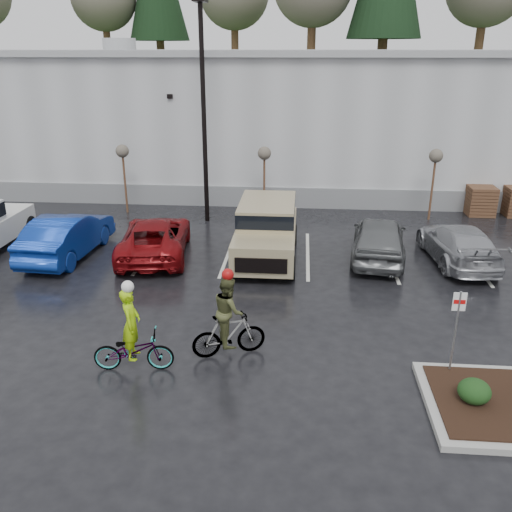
# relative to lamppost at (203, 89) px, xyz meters

# --- Properties ---
(ground) EXTENTS (120.00, 120.00, 0.00)m
(ground) POSITION_rel_lamppost_xyz_m (4.00, -12.00, -5.69)
(ground) COLOR black
(ground) RESTS_ON ground
(warehouse) EXTENTS (60.50, 15.50, 7.20)m
(warehouse) POSITION_rel_lamppost_xyz_m (4.00, 9.99, -2.04)
(warehouse) COLOR #A8AAAC
(warehouse) RESTS_ON ground
(wooded_ridge) EXTENTS (80.00, 25.00, 6.00)m
(wooded_ridge) POSITION_rel_lamppost_xyz_m (4.00, 33.00, -2.69)
(wooded_ridge) COLOR #26421B
(wooded_ridge) RESTS_ON ground
(lamppost) EXTENTS (0.50, 1.00, 9.22)m
(lamppost) POSITION_rel_lamppost_xyz_m (0.00, 0.00, 0.00)
(lamppost) COLOR black
(lamppost) RESTS_ON ground
(sapling_west) EXTENTS (0.60, 0.60, 3.20)m
(sapling_west) POSITION_rel_lamppost_xyz_m (-4.00, 1.00, -2.96)
(sapling_west) COLOR #43281A
(sapling_west) RESTS_ON ground
(sapling_mid) EXTENTS (0.60, 0.60, 3.20)m
(sapling_mid) POSITION_rel_lamppost_xyz_m (2.50, 1.00, -2.96)
(sapling_mid) COLOR #43281A
(sapling_mid) RESTS_ON ground
(sapling_east) EXTENTS (0.60, 0.60, 3.20)m
(sapling_east) POSITION_rel_lamppost_xyz_m (10.00, 1.00, -2.96)
(sapling_east) COLOR #43281A
(sapling_east) RESTS_ON ground
(pallet_stack_a) EXTENTS (1.20, 1.20, 1.35)m
(pallet_stack_a) POSITION_rel_lamppost_xyz_m (12.50, 2.00, -5.01)
(pallet_stack_a) COLOR #43281A
(pallet_stack_a) RESTS_ON ground
(shrub_a) EXTENTS (0.70, 0.70, 0.52)m
(shrub_a) POSITION_rel_lamppost_xyz_m (8.00, -13.00, -5.27)
(shrub_a) COLOR black
(shrub_a) RESTS_ON curb_island
(fire_lane_sign) EXTENTS (0.30, 0.05, 2.20)m
(fire_lane_sign) POSITION_rel_lamppost_xyz_m (7.80, -11.80, -4.28)
(fire_lane_sign) COLOR gray
(fire_lane_sign) RESTS_ON ground
(car_blue) EXTENTS (2.02, 5.00, 1.62)m
(car_blue) POSITION_rel_lamppost_xyz_m (-4.40, -4.82, -4.88)
(car_blue) COLOR navy
(car_blue) RESTS_ON ground
(car_red) EXTENTS (3.01, 5.38, 1.42)m
(car_red) POSITION_rel_lamppost_xyz_m (-1.19, -4.48, -4.98)
(car_red) COLOR maroon
(car_red) RESTS_ON ground
(suv_tan) EXTENTS (2.20, 5.10, 2.06)m
(suv_tan) POSITION_rel_lamppost_xyz_m (2.96, -4.54, -4.66)
(suv_tan) COLOR tan
(suv_tan) RESTS_ON ground
(car_grey) EXTENTS (2.50, 4.88, 1.59)m
(car_grey) POSITION_rel_lamppost_xyz_m (7.07, -4.13, -4.89)
(car_grey) COLOR slate
(car_grey) RESTS_ON ground
(car_far_silver) EXTENTS (2.33, 4.93, 1.39)m
(car_far_silver) POSITION_rel_lamppost_xyz_m (9.88, -4.22, -4.99)
(car_far_silver) COLOR #A1A3A8
(car_far_silver) RESTS_ON ground
(cyclist_hivis) EXTENTS (1.98, 0.86, 2.33)m
(cyclist_hivis) POSITION_rel_lamppost_xyz_m (0.28, -12.14, -4.96)
(cyclist_hivis) COLOR #3F3F44
(cyclist_hivis) RESTS_ON ground
(cyclist_olive) EXTENTS (1.88, 1.13, 2.35)m
(cyclist_olive) POSITION_rel_lamppost_xyz_m (2.48, -11.29, -4.83)
(cyclist_olive) COLOR #3F3F44
(cyclist_olive) RESTS_ON ground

